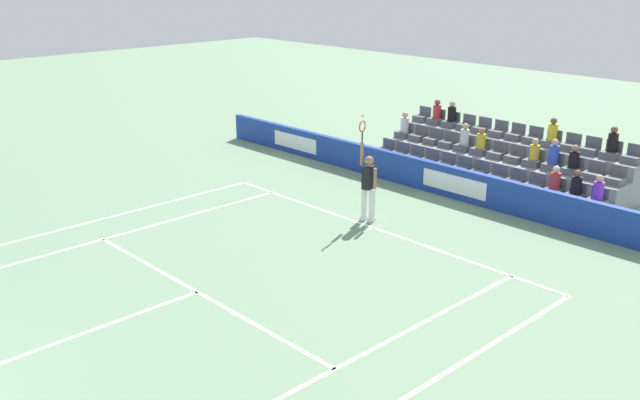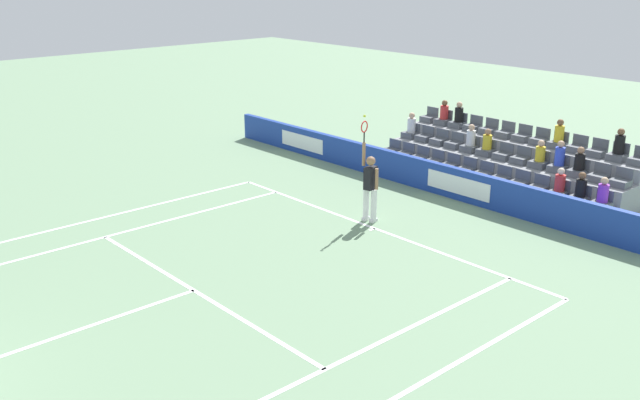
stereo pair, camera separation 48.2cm
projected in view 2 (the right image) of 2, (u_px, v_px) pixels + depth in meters
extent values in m
cube|color=white|center=(375.00, 228.00, 18.52)|extent=(10.97, 0.10, 0.01)
cube|color=white|center=(194.00, 290.00, 15.05)|extent=(8.23, 0.10, 0.01)
cube|color=white|center=(44.00, 342.00, 13.02)|extent=(0.10, 6.40, 0.01)
cube|color=white|center=(88.00, 241.00, 17.66)|extent=(0.10, 11.89, 0.01)
cube|color=white|center=(305.00, 379.00, 11.85)|extent=(0.10, 11.89, 0.01)
cube|color=white|center=(65.00, 227.00, 18.63)|extent=(0.10, 11.89, 0.01)
cube|color=white|center=(372.00, 229.00, 18.46)|extent=(0.10, 0.20, 0.01)
cube|color=#193899|center=(460.00, 184.00, 20.61)|extent=(20.77, 0.20, 0.92)
cube|color=white|center=(458.00, 185.00, 20.54)|extent=(2.22, 0.01, 0.52)
cube|color=white|center=(302.00, 142.00, 25.43)|extent=(2.22, 0.01, 0.52)
cylinder|color=white|center=(374.00, 206.00, 18.86)|extent=(0.16, 0.16, 0.90)
cylinder|color=white|center=(366.00, 204.00, 18.99)|extent=(0.16, 0.16, 0.90)
cube|color=white|center=(373.00, 220.00, 18.99)|extent=(0.17, 0.28, 0.08)
cube|color=white|center=(366.00, 219.00, 19.12)|extent=(0.17, 0.28, 0.08)
cube|color=black|center=(370.00, 178.00, 18.68)|extent=(0.29, 0.40, 0.60)
sphere|color=#9E7251|center=(371.00, 161.00, 18.54)|extent=(0.24, 0.24, 0.24)
cylinder|color=#9E7251|center=(364.00, 154.00, 18.61)|extent=(0.09, 0.09, 0.62)
cylinder|color=#9E7251|center=(377.00, 179.00, 18.52)|extent=(0.09, 0.09, 0.56)
cylinder|color=black|center=(364.00, 137.00, 18.47)|extent=(0.04, 0.04, 0.28)
torus|color=red|center=(364.00, 127.00, 18.38)|extent=(0.10, 0.31, 0.31)
sphere|color=#D1E533|center=(365.00, 116.00, 18.29)|extent=(0.07, 0.07, 0.07)
cube|color=gray|center=(482.00, 185.00, 21.37)|extent=(8.06, 0.95, 0.42)
cube|color=#545960|center=(600.00, 206.00, 18.65)|extent=(0.48, 0.44, 0.20)
cube|color=#545960|center=(605.00, 195.00, 18.69)|extent=(0.48, 0.04, 0.30)
cube|color=#545960|center=(579.00, 200.00, 19.08)|extent=(0.48, 0.44, 0.20)
cube|color=#545960|center=(583.00, 190.00, 19.13)|extent=(0.48, 0.04, 0.30)
cube|color=#545960|center=(558.00, 195.00, 19.52)|extent=(0.48, 0.44, 0.20)
cube|color=#545960|center=(563.00, 185.00, 19.57)|extent=(0.48, 0.04, 0.30)
cube|color=#545960|center=(538.00, 190.00, 19.96)|extent=(0.48, 0.44, 0.20)
cube|color=#545960|center=(542.00, 180.00, 20.00)|extent=(0.48, 0.04, 0.30)
cube|color=#545960|center=(519.00, 185.00, 20.40)|extent=(0.48, 0.44, 0.20)
cube|color=#545960|center=(523.00, 175.00, 20.44)|extent=(0.48, 0.04, 0.30)
cube|color=#545960|center=(500.00, 180.00, 20.83)|extent=(0.48, 0.44, 0.20)
cube|color=#545960|center=(505.00, 170.00, 20.88)|extent=(0.48, 0.04, 0.30)
cube|color=#545960|center=(483.00, 175.00, 21.27)|extent=(0.48, 0.44, 0.20)
cube|color=#545960|center=(487.00, 166.00, 21.32)|extent=(0.48, 0.04, 0.30)
cube|color=#545960|center=(466.00, 171.00, 21.71)|extent=(0.48, 0.44, 0.20)
cube|color=#545960|center=(470.00, 162.00, 21.75)|extent=(0.48, 0.04, 0.30)
cube|color=#545960|center=(450.00, 167.00, 22.15)|extent=(0.48, 0.44, 0.20)
cube|color=#545960|center=(454.00, 158.00, 22.19)|extent=(0.48, 0.04, 0.30)
cube|color=#545960|center=(434.00, 163.00, 22.58)|extent=(0.48, 0.44, 0.20)
cube|color=#545960|center=(439.00, 154.00, 22.63)|extent=(0.48, 0.04, 0.30)
cube|color=#545960|center=(419.00, 159.00, 23.02)|extent=(0.48, 0.44, 0.20)
cube|color=#545960|center=(423.00, 150.00, 23.07)|extent=(0.48, 0.04, 0.30)
cube|color=#545960|center=(405.00, 155.00, 23.46)|extent=(0.48, 0.44, 0.20)
cube|color=#545960|center=(409.00, 147.00, 23.50)|extent=(0.48, 0.04, 0.30)
cube|color=#545960|center=(391.00, 152.00, 23.90)|extent=(0.48, 0.44, 0.20)
cube|color=#545960|center=(395.00, 144.00, 23.94)|extent=(0.48, 0.04, 0.30)
cube|color=gray|center=(501.00, 173.00, 21.90)|extent=(8.06, 0.95, 0.84)
cube|color=#545960|center=(620.00, 183.00, 19.11)|extent=(0.48, 0.44, 0.20)
cube|color=#545960|center=(625.00, 173.00, 19.16)|extent=(0.48, 0.04, 0.30)
cube|color=#545960|center=(598.00, 178.00, 19.55)|extent=(0.48, 0.44, 0.20)
cube|color=#545960|center=(603.00, 168.00, 19.60)|extent=(0.48, 0.04, 0.30)
cube|color=#545960|center=(577.00, 173.00, 19.99)|extent=(0.48, 0.44, 0.20)
cube|color=#545960|center=(582.00, 164.00, 20.03)|extent=(0.48, 0.04, 0.30)
cube|color=#545960|center=(557.00, 169.00, 20.42)|extent=(0.48, 0.44, 0.20)
cube|color=#545960|center=(562.00, 159.00, 20.47)|extent=(0.48, 0.04, 0.30)
cube|color=#545960|center=(538.00, 165.00, 20.86)|extent=(0.48, 0.44, 0.20)
cube|color=#545960|center=(543.00, 155.00, 20.91)|extent=(0.48, 0.04, 0.30)
cube|color=#545960|center=(520.00, 160.00, 21.30)|extent=(0.48, 0.44, 0.20)
cube|color=#545960|center=(524.00, 151.00, 21.35)|extent=(0.48, 0.04, 0.30)
cube|color=#545960|center=(502.00, 156.00, 21.74)|extent=(0.48, 0.44, 0.20)
cube|color=#545960|center=(507.00, 147.00, 21.78)|extent=(0.48, 0.04, 0.30)
cube|color=#545960|center=(485.00, 152.00, 22.17)|extent=(0.48, 0.44, 0.20)
cube|color=#545960|center=(490.00, 144.00, 22.22)|extent=(0.48, 0.04, 0.30)
cube|color=#545960|center=(469.00, 149.00, 22.61)|extent=(0.48, 0.44, 0.20)
cube|color=#545960|center=(474.00, 140.00, 22.66)|extent=(0.48, 0.04, 0.30)
cube|color=#545960|center=(454.00, 145.00, 23.05)|extent=(0.48, 0.44, 0.20)
cube|color=#545960|center=(458.00, 137.00, 23.10)|extent=(0.48, 0.04, 0.30)
cube|color=#545960|center=(439.00, 142.00, 23.49)|extent=(0.48, 0.44, 0.20)
cube|color=#545960|center=(443.00, 133.00, 23.53)|extent=(0.48, 0.04, 0.30)
cube|color=#545960|center=(424.00, 138.00, 23.92)|extent=(0.48, 0.44, 0.20)
cube|color=#545960|center=(428.00, 130.00, 23.97)|extent=(0.48, 0.04, 0.30)
cube|color=#545960|center=(410.00, 135.00, 24.36)|extent=(0.48, 0.44, 0.20)
cube|color=#545960|center=(414.00, 127.00, 24.41)|extent=(0.48, 0.04, 0.30)
cube|color=gray|center=(519.00, 161.00, 22.44)|extent=(8.06, 0.95, 1.26)
cube|color=#545960|center=(639.00, 162.00, 19.58)|extent=(0.48, 0.44, 0.20)
cube|color=#545960|center=(617.00, 157.00, 20.02)|extent=(0.48, 0.44, 0.20)
cube|color=#545960|center=(621.00, 148.00, 20.06)|extent=(0.48, 0.04, 0.30)
cube|color=#545960|center=(596.00, 153.00, 20.45)|extent=(0.48, 0.44, 0.20)
cube|color=#545960|center=(601.00, 144.00, 20.50)|extent=(0.48, 0.04, 0.30)
cube|color=#545960|center=(576.00, 149.00, 20.89)|extent=(0.48, 0.44, 0.20)
cube|color=#545960|center=(581.00, 140.00, 20.94)|extent=(0.48, 0.04, 0.30)
cube|color=#545960|center=(557.00, 145.00, 21.33)|extent=(0.48, 0.44, 0.20)
cube|color=#545960|center=(562.00, 136.00, 21.38)|extent=(0.48, 0.04, 0.30)
cube|color=#545960|center=(539.00, 141.00, 21.77)|extent=(0.48, 0.44, 0.20)
cube|color=#545960|center=(543.00, 132.00, 21.81)|extent=(0.48, 0.04, 0.30)
cube|color=#545960|center=(521.00, 138.00, 22.20)|extent=(0.48, 0.44, 0.20)
cube|color=#545960|center=(526.00, 129.00, 22.25)|extent=(0.48, 0.04, 0.30)
cube|color=#545960|center=(504.00, 134.00, 22.64)|extent=(0.48, 0.44, 0.20)
cube|color=#545960|center=(509.00, 126.00, 22.69)|extent=(0.48, 0.04, 0.30)
cube|color=#545960|center=(488.00, 131.00, 23.08)|extent=(0.48, 0.44, 0.20)
cube|color=#545960|center=(492.00, 123.00, 23.13)|extent=(0.48, 0.04, 0.30)
cube|color=#545960|center=(472.00, 128.00, 23.52)|extent=(0.48, 0.44, 0.20)
cube|color=#545960|center=(477.00, 120.00, 23.56)|extent=(0.48, 0.04, 0.30)
cube|color=#545960|center=(457.00, 125.00, 23.95)|extent=(0.48, 0.44, 0.20)
cube|color=#545960|center=(461.00, 117.00, 24.00)|extent=(0.48, 0.04, 0.30)
cube|color=#545960|center=(443.00, 122.00, 24.39)|extent=(0.48, 0.44, 0.20)
cube|color=#545960|center=(447.00, 114.00, 24.44)|extent=(0.48, 0.04, 0.30)
cube|color=#545960|center=(429.00, 119.00, 24.83)|extent=(0.48, 0.44, 0.20)
cube|color=#545960|center=(433.00, 111.00, 24.88)|extent=(0.48, 0.04, 0.30)
cylinder|color=yellow|center=(487.00, 142.00, 22.10)|extent=(0.28, 0.28, 0.45)
sphere|color=#9E7251|center=(488.00, 132.00, 22.00)|extent=(0.20, 0.20, 0.20)
cylinder|color=black|center=(580.00, 162.00, 19.91)|extent=(0.28, 0.28, 0.46)
sphere|color=#9E7251|center=(581.00, 150.00, 19.81)|extent=(0.20, 0.20, 0.20)
cylinder|color=white|center=(471.00, 138.00, 22.53)|extent=(0.28, 0.28, 0.48)
sphere|color=#D3A884|center=(472.00, 127.00, 22.43)|extent=(0.20, 0.20, 0.20)
cylinder|color=purple|center=(603.00, 193.00, 18.57)|extent=(0.28, 0.28, 0.47)
sphere|color=#D3A884|center=(605.00, 181.00, 18.46)|extent=(0.20, 0.20, 0.20)
cylinder|color=white|center=(411.00, 125.00, 24.29)|extent=(0.28, 0.28, 0.48)
sphere|color=#D3A884|center=(412.00, 115.00, 24.18)|extent=(0.20, 0.20, 0.20)
cylinder|color=black|center=(459.00, 115.00, 23.88)|extent=(0.28, 0.28, 0.48)
sphere|color=#D3A884|center=(459.00, 105.00, 23.77)|extent=(0.20, 0.20, 0.20)
cylinder|color=blue|center=(560.00, 156.00, 20.34)|extent=(0.28, 0.28, 0.52)
sphere|color=#D3A884|center=(561.00, 144.00, 20.23)|extent=(0.20, 0.20, 0.20)
cylinder|color=black|center=(581.00, 188.00, 19.01)|extent=(0.28, 0.28, 0.47)
sphere|color=brown|center=(582.00, 176.00, 18.90)|extent=(0.20, 0.20, 0.20)
cylinder|color=red|center=(560.00, 183.00, 19.45)|extent=(0.28, 0.28, 0.46)
sphere|color=beige|center=(561.00, 171.00, 19.34)|extent=(0.20, 0.20, 0.20)
cylinder|color=black|center=(619.00, 144.00, 19.93)|extent=(0.28, 0.28, 0.53)
sphere|color=brown|center=(621.00, 132.00, 19.82)|extent=(0.20, 0.20, 0.20)
cylinder|color=red|center=(444.00, 112.00, 24.32)|extent=(0.28, 0.28, 0.45)
sphere|color=brown|center=(445.00, 103.00, 24.22)|extent=(0.20, 0.20, 0.20)
cylinder|color=yellow|center=(559.00, 134.00, 21.25)|extent=(0.28, 0.28, 0.49)
sphere|color=brown|center=(560.00, 122.00, 21.14)|extent=(0.20, 0.20, 0.20)
cylinder|color=yellow|center=(540.00, 154.00, 20.79)|extent=(0.28, 0.28, 0.43)
sphere|color=#D3A884|center=(541.00, 143.00, 20.69)|extent=(0.20, 0.20, 0.20)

